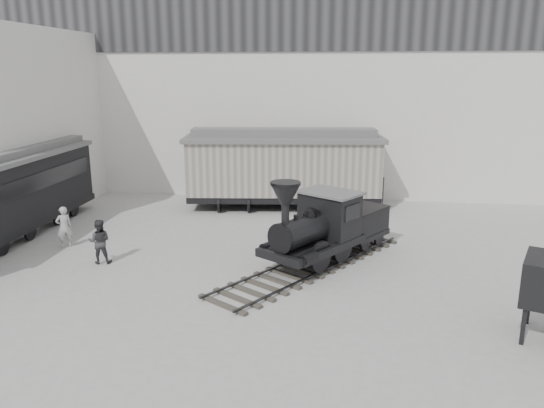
# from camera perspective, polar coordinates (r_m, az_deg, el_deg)

# --- Properties ---
(ground) EXTENTS (90.00, 90.00, 0.00)m
(ground) POSITION_cam_1_polar(r_m,az_deg,el_deg) (17.16, -2.01, -10.07)
(ground) COLOR #9E9E9B
(north_wall) EXTENTS (34.00, 2.51, 11.00)m
(north_wall) POSITION_cam_1_polar(r_m,az_deg,el_deg) (30.56, 2.46, 11.40)
(north_wall) COLOR silver
(north_wall) RESTS_ON ground
(west_pavilion) EXTENTS (7.00, 12.11, 9.00)m
(west_pavilion) POSITION_cam_1_polar(r_m,az_deg,el_deg) (30.69, -26.85, 7.93)
(west_pavilion) COLOR silver
(west_pavilion) RESTS_ON ground
(locomotive) EXTENTS (7.06, 8.99, 3.35)m
(locomotive) POSITION_cam_1_polar(r_m,az_deg,el_deg) (19.91, 5.61, -2.85)
(locomotive) COLOR #3C3932
(locomotive) RESTS_ON ground
(boxcar) EXTENTS (10.42, 4.24, 4.16)m
(boxcar) POSITION_cam_1_polar(r_m,az_deg,el_deg) (27.59, 1.25, 4.04)
(boxcar) COLOR black
(boxcar) RESTS_ON ground
(visitor_a) EXTENTS (0.74, 0.72, 1.71)m
(visitor_a) POSITION_cam_1_polar(r_m,az_deg,el_deg) (23.17, -21.47, -2.31)
(visitor_a) COLOR #B5B5B5
(visitor_a) RESTS_ON ground
(visitor_b) EXTENTS (0.94, 0.81, 1.69)m
(visitor_b) POSITION_cam_1_polar(r_m,az_deg,el_deg) (20.83, -18.07, -3.85)
(visitor_b) COLOR #343437
(visitor_b) RESTS_ON ground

